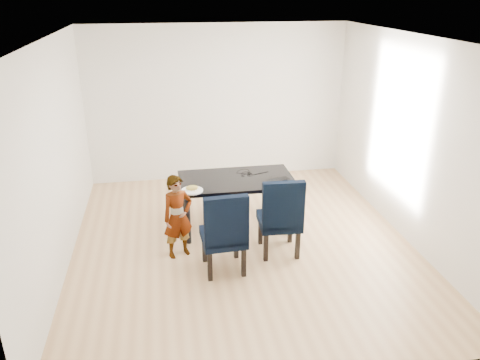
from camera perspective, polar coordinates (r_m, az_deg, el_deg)
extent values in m
cube|color=tan|center=(6.45, 0.31, -7.71)|extent=(4.50, 5.00, 0.01)
cube|color=white|center=(5.60, 0.37, 17.02)|extent=(4.50, 5.00, 0.01)
cube|color=white|center=(8.27, -2.77, 9.26)|extent=(4.50, 0.01, 2.70)
cube|color=white|center=(3.66, 7.34, -8.76)|extent=(4.50, 0.01, 2.70)
cube|color=silver|center=(5.94, -21.64, 2.31)|extent=(0.01, 5.00, 2.70)
cube|color=white|center=(6.64, 19.92, 4.61)|extent=(0.01, 5.00, 2.70)
cube|color=black|center=(6.71, -0.44, -2.78)|extent=(1.60, 0.90, 0.75)
cube|color=black|center=(5.64, -2.07, -6.12)|extent=(0.54, 0.56, 1.07)
cube|color=black|center=(6.03, 4.81, -4.18)|extent=(0.55, 0.57, 1.08)
imported|color=orange|center=(5.97, -7.59, -4.46)|extent=(0.47, 0.40, 1.10)
cylinder|color=white|center=(6.18, -5.86, -1.28)|extent=(0.37, 0.37, 0.02)
ellipsoid|color=gold|center=(6.16, -5.88, -0.95)|extent=(0.18, 0.12, 0.07)
imported|color=black|center=(6.53, 4.50, 0.14)|extent=(0.36, 0.29, 0.02)
torus|color=black|center=(6.68, 0.85, 0.65)|extent=(0.20, 0.20, 0.01)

